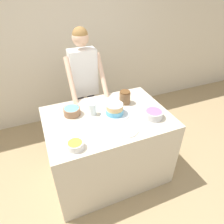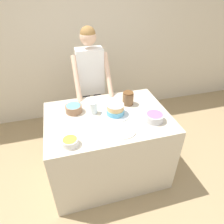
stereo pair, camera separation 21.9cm
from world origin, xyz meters
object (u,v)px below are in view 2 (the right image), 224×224
Objects in this scene: person_baker at (91,77)px; frosting_bowl_purple at (154,117)px; cake at (115,110)px; stoneware_jar at (128,98)px; frosting_bowl_orange at (70,142)px; drinking_glass at (94,108)px; ceramic_plate at (124,131)px; frosting_bowl_blue at (74,108)px.

person_baker reaches higher than frosting_bowl_purple.
cake is 0.28m from stoneware_jar.
person_baker is 11.21× the size of frosting_bowl_orange.
person_baker is at bearing 82.00° from drinking_glass.
person_baker reaches higher than stoneware_jar.
ceramic_plate is at bearing -166.99° from frosting_bowl_purple.
frosting_bowl_purple is at bearing -31.04° from cake.
cake is at bearing 148.96° from frosting_bowl_purple.
stoneware_jar is at bearing 10.64° from drinking_glass.
frosting_bowl_orange is (-0.55, -0.37, -0.02)m from cake.
ceramic_plate is (0.55, 0.05, -0.03)m from frosting_bowl_orange.
cake reaches higher than frosting_bowl_purple.
stoneware_jar is at bearing 66.16° from ceramic_plate.
frosting_bowl_blue is at bearing 179.82° from stoneware_jar.
stoneware_jar is (0.35, -0.57, -0.08)m from person_baker.
frosting_bowl_orange is at bearing -174.51° from ceramic_plate.
frosting_bowl_orange is (-0.41, -1.11, -0.12)m from person_baker.
frosting_bowl_orange is at bearing -144.50° from stoneware_jar.
frosting_bowl_orange is 0.94m from stoneware_jar.
cake is at bearing -140.39° from stoneware_jar.
frosting_bowl_orange is 0.55m from ceramic_plate.
frosting_bowl_purple is (0.83, -0.41, -0.00)m from frosting_bowl_blue.
drinking_glass is (-0.09, -0.65, -0.09)m from person_baker.
frosting_bowl_blue is 1.16× the size of stoneware_jar.
person_baker reaches higher than drinking_glass.
frosting_bowl_orange is 1.11× the size of drinking_glass.
ceramic_plate is 1.53× the size of stoneware_jar.
drinking_glass is 0.47m from ceramic_plate.
stoneware_jar is (0.21, 0.18, 0.02)m from cake.
frosting_bowl_blue is 1.22× the size of frosting_bowl_orange.
frosting_bowl_orange is at bearing -146.21° from cake.
frosting_bowl_orange is 0.95× the size of stoneware_jar.
person_baker is at bearing 100.73° from cake.
frosting_bowl_blue reaches higher than ceramic_plate.
cake is at bearing -21.46° from frosting_bowl_blue.
drinking_glass is at bearing -98.00° from person_baker.
frosting_bowl_purple is 0.94m from frosting_bowl_orange.
drinking_glass is at bearing -169.36° from stoneware_jar.
frosting_bowl_blue reaches higher than frosting_bowl_purple.
stoneware_jar reaches higher than drinking_glass.
person_baker reaches higher than ceramic_plate.
ceramic_plate is (0.14, -1.06, -0.15)m from person_baker.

